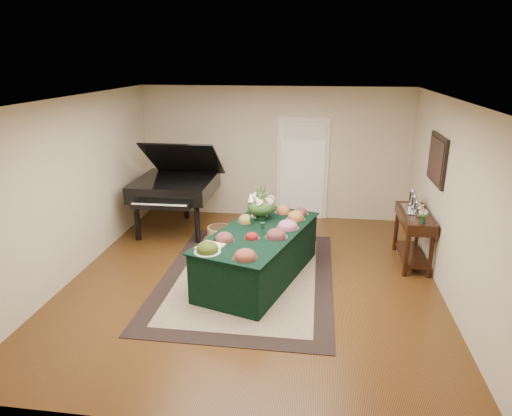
# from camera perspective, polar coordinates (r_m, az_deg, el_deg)

# --- Properties ---
(ground) EXTENTS (6.00, 6.00, 0.00)m
(ground) POSITION_cam_1_polar(r_m,az_deg,el_deg) (7.09, -0.33, -8.84)
(ground) COLOR #311B0B
(ground) RESTS_ON ground
(area_rug) EXTENTS (2.60, 3.64, 0.01)m
(area_rug) POSITION_cam_1_polar(r_m,az_deg,el_deg) (7.15, -1.08, -8.55)
(area_rug) COLOR black
(area_rug) RESTS_ON ground
(kitchen_doorway) EXTENTS (1.05, 0.07, 2.10)m
(kitchen_doorway) POSITION_cam_1_polar(r_m,az_deg,el_deg) (9.48, 5.82, 4.73)
(kitchen_doorway) COLOR silver
(kitchen_doorway) RESTS_ON ground
(buffet_table) EXTENTS (1.78, 2.60, 0.77)m
(buffet_table) POSITION_cam_1_polar(r_m,az_deg,el_deg) (6.97, 0.37, -5.82)
(buffet_table) COLOR black
(buffet_table) RESTS_ON ground
(food_platters) EXTENTS (1.47, 2.37, 0.13)m
(food_platters) POSITION_cam_1_polar(r_m,az_deg,el_deg) (6.84, 0.71, -2.38)
(food_platters) COLOR silver
(food_platters) RESTS_ON buffet_table
(cutting_board) EXTENTS (0.40, 0.40, 0.10)m
(cutting_board) POSITION_cam_1_polar(r_m,az_deg,el_deg) (6.28, -5.65, -4.54)
(cutting_board) COLOR tan
(cutting_board) RESTS_ON buffet_table
(green_goblets) EXTENTS (0.26, 0.30, 0.18)m
(green_goblets) POSITION_cam_1_polar(r_m,az_deg,el_deg) (6.79, 0.15, -2.18)
(green_goblets) COLOR black
(green_goblets) RESTS_ON buffet_table
(floral_centerpiece) EXTENTS (0.46, 0.46, 0.46)m
(floral_centerpiece) POSITION_cam_1_polar(r_m,az_deg,el_deg) (7.24, 0.64, 0.66)
(floral_centerpiece) COLOR black
(floral_centerpiece) RESTS_ON buffet_table
(grand_piano) EXTENTS (1.58, 1.78, 1.78)m
(grand_piano) POSITION_cam_1_polar(r_m,az_deg,el_deg) (8.87, -10.02, 2.76)
(grand_piano) COLOR black
(grand_piano) RESTS_ON ground
(wicker_basket) EXTENTS (0.44, 0.44, 0.28)m
(wicker_basket) POSITION_cam_1_polar(r_m,az_deg,el_deg) (8.43, -4.59, -3.30)
(wicker_basket) COLOR #A97444
(wicker_basket) RESTS_ON ground
(mahogany_sideboard) EXTENTS (0.45, 1.23, 0.87)m
(mahogany_sideboard) POSITION_cam_1_polar(r_m,az_deg,el_deg) (7.79, 19.18, -1.94)
(mahogany_sideboard) COLOR black
(mahogany_sideboard) RESTS_ON ground
(tea_service) EXTENTS (0.34, 0.74, 0.30)m
(tea_service) POSITION_cam_1_polar(r_m,az_deg,el_deg) (7.81, 19.26, 0.52)
(tea_service) COLOR silver
(tea_service) RESTS_ON mahogany_sideboard
(pink_bouquet) EXTENTS (0.16, 0.16, 0.21)m
(pink_bouquet) POSITION_cam_1_polar(r_m,az_deg,el_deg) (7.21, 20.19, -0.82)
(pink_bouquet) COLOR black
(pink_bouquet) RESTS_ON mahogany_sideboard
(wall_painting) EXTENTS (0.05, 0.95, 0.75)m
(wall_painting) POSITION_cam_1_polar(r_m,az_deg,el_deg) (7.55, 21.68, 5.67)
(wall_painting) COLOR black
(wall_painting) RESTS_ON ground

